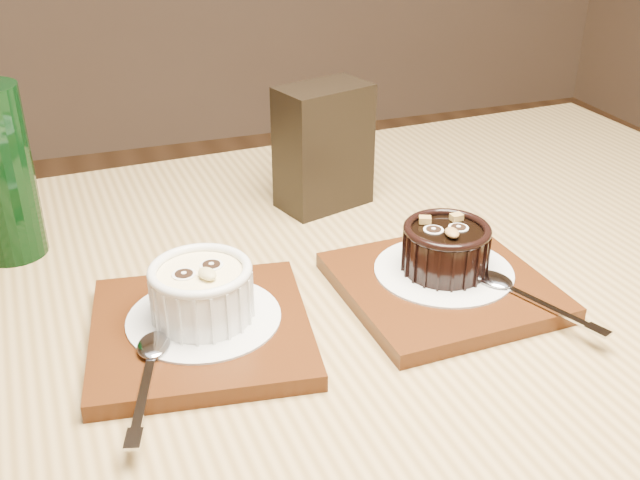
# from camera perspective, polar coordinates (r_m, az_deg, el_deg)

# --- Properties ---
(table) EXTENTS (1.24, 0.86, 0.75)m
(table) POSITION_cam_1_polar(r_m,az_deg,el_deg) (0.74, 0.43, -10.69)
(table) COLOR olive
(table) RESTS_ON ground
(tray_left) EXTENTS (0.20, 0.20, 0.01)m
(tray_left) POSITION_cam_1_polar(r_m,az_deg,el_deg) (0.64, -9.04, -6.86)
(tray_left) COLOR #49220C
(tray_left) RESTS_ON table
(doily_left) EXTENTS (0.13, 0.13, 0.00)m
(doily_left) POSITION_cam_1_polar(r_m,az_deg,el_deg) (0.64, -8.83, -5.85)
(doily_left) COLOR silver
(doily_left) RESTS_ON tray_left
(ramekin_white) EXTENTS (0.09, 0.09, 0.05)m
(ramekin_white) POSITION_cam_1_polar(r_m,az_deg,el_deg) (0.63, -9.01, -3.76)
(ramekin_white) COLOR white
(ramekin_white) RESTS_ON doily_left
(spoon_left) EXTENTS (0.06, 0.14, 0.01)m
(spoon_left) POSITION_cam_1_polar(r_m,az_deg,el_deg) (0.58, -13.00, -9.80)
(spoon_left) COLOR #B4B5BD
(spoon_left) RESTS_ON tray_left
(tray_right) EXTENTS (0.19, 0.19, 0.01)m
(tray_right) POSITION_cam_1_polar(r_m,az_deg,el_deg) (0.70, 9.30, -3.50)
(tray_right) COLOR #49220C
(tray_right) RESTS_ON table
(doily_right) EXTENTS (0.13, 0.13, 0.00)m
(doily_right) POSITION_cam_1_polar(r_m,az_deg,el_deg) (0.71, 9.40, -2.32)
(doily_right) COLOR silver
(doily_right) RESTS_ON tray_right
(ramekin_dark) EXTENTS (0.08, 0.08, 0.05)m
(ramekin_dark) POSITION_cam_1_polar(r_m,az_deg,el_deg) (0.70, 9.57, -0.47)
(ramekin_dark) COLOR black
(ramekin_dark) RESTS_ON doily_right
(spoon_right) EXTENTS (0.07, 0.13, 0.01)m
(spoon_right) POSITION_cam_1_polar(r_m,az_deg,el_deg) (0.68, 15.45, -4.04)
(spoon_right) COLOR #B4B5BD
(spoon_right) RESTS_ON tray_right
(condiment_stand) EXTENTS (0.11, 0.09, 0.14)m
(condiment_stand) POSITION_cam_1_polar(r_m,az_deg,el_deg) (0.84, 0.27, 7.09)
(condiment_stand) COLOR black
(condiment_stand) RESTS_ON table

